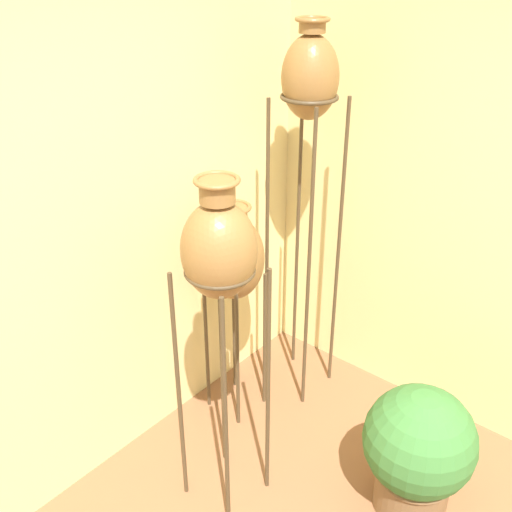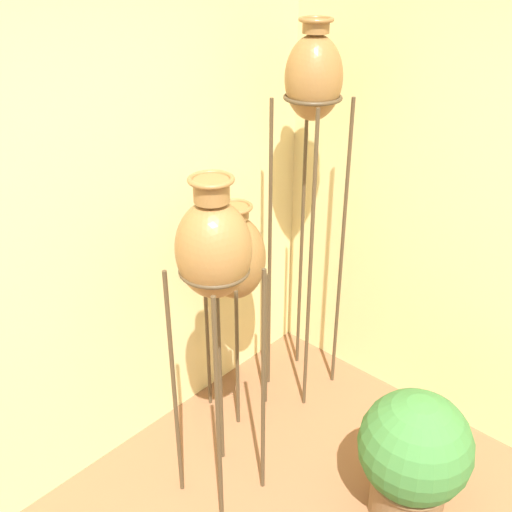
{
  "view_description": "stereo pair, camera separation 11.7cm",
  "coord_description": "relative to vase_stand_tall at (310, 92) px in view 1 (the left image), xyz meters",
  "views": [
    {
      "loc": [
        -0.77,
        -0.1,
        2.41
      ],
      "look_at": [
        1.18,
        1.54,
        1.04
      ],
      "focal_mm": 42.0,
      "sensor_mm": 36.0,
      "label": 1
    },
    {
      "loc": [
        -0.7,
        -0.19,
        2.41
      ],
      "look_at": [
        1.18,
        1.54,
        1.04
      ],
      "focal_mm": 42.0,
      "sensor_mm": 36.0,
      "label": 2
    }
  ],
  "objects": [
    {
      "name": "potted_plant",
      "position": [
        -0.4,
        -0.96,
        -1.39
      ],
      "size": [
        0.51,
        0.51,
        0.67
      ],
      "color": "brown",
      "rests_on": "ground_plane"
    },
    {
      "name": "vase_stand_medium",
      "position": [
        -0.89,
        -0.22,
        -0.45
      ],
      "size": [
        0.3,
        0.3,
        1.63
      ],
      "color": "#473823",
      "rests_on": "ground_plane"
    },
    {
      "name": "vase_stand_short",
      "position": [
        -0.4,
        0.15,
        -0.8
      ],
      "size": [
        0.31,
        0.31,
        1.25
      ],
      "color": "#473823",
      "rests_on": "ground_plane"
    },
    {
      "name": "vase_stand_tall",
      "position": [
        0.0,
        0.0,
        0.0
      ],
      "size": [
        0.3,
        0.3,
        2.09
      ],
      "color": "#473823",
      "rests_on": "ground_plane"
    }
  ]
}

